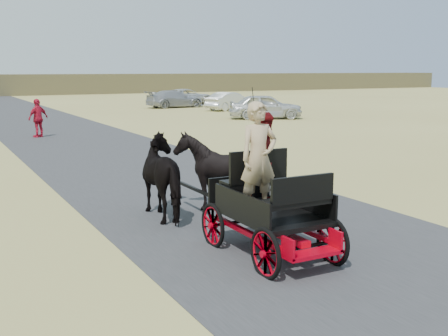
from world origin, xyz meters
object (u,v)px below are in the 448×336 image
horse_left (168,177)px  car_a (265,106)px  pedestrian (38,118)px  car_b (230,101)px  carriage (270,233)px  car_c (175,99)px  horse_right (216,172)px  car_d (186,97)px

horse_left → car_a: bearing=-127.1°
pedestrian → car_b: (15.65, 10.79, -0.20)m
pedestrian → car_a: size_ratio=0.39×
carriage → car_c: 36.22m
car_b → horse_right: bearing=132.2°
car_d → pedestrian: bearing=133.1°
carriage → car_b: size_ratio=0.60×
car_b → car_c: bearing=9.3°
car_b → car_d: 7.66m
carriage → car_c: (12.79, 33.88, 0.32)m
pedestrian → horse_left: bearing=60.3°
carriage → car_b: (15.24, 29.25, 0.30)m
car_b → pedestrian: bearing=106.0°
carriage → car_b: 32.99m
horse_left → car_a: size_ratio=0.45×
car_a → car_c: 12.12m
car_b → car_d: size_ratio=0.84×
carriage → horse_left: 3.09m
carriage → car_d: (15.16, 36.91, 0.31)m
horse_left → car_d: bearing=-114.9°
horse_left → car_a: 23.57m
pedestrian → carriage: bearing=62.1°
horse_left → car_c: bearing=-113.4°
car_a → car_d: bearing=17.8°
car_c → car_d: 3.85m
car_c → car_a: bearing=-179.8°
car_d → carriage: bearing=150.9°
horse_left → pedestrian: 15.47m
car_d → horse_right: bearing=149.9°
pedestrian → car_c: (13.20, 15.42, -0.19)m
car_a → car_d: car_a is taller
car_c → car_d: size_ratio=0.97×
horse_left → pedestrian: pedestrian is taller
car_c → horse_right: bearing=154.5°
pedestrian → car_b: 19.01m
pedestrian → car_d: pedestrian is taller
pedestrian → car_d: size_ratio=0.36×
car_a → car_d: 15.19m
pedestrian → car_c: size_ratio=0.37×
carriage → car_d: car_d is taller
horse_right → car_c: bearing=-111.6°
carriage → horse_left: (-0.55, 3.00, 0.49)m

